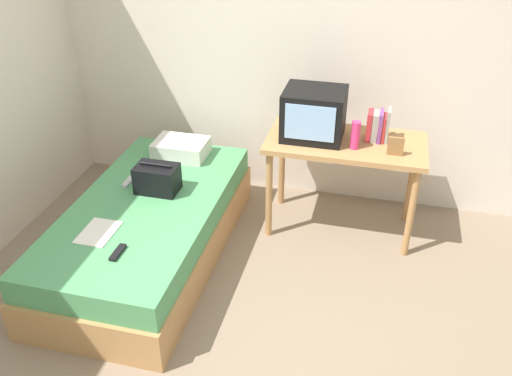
% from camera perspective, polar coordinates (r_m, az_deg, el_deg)
% --- Properties ---
extents(ground_plane, '(8.00, 8.00, 0.00)m').
position_cam_1_polar(ground_plane, '(3.41, -2.81, -16.68)').
color(ground_plane, '#84705B').
extents(wall_back, '(5.20, 0.10, 2.60)m').
position_cam_1_polar(wall_back, '(4.41, 4.39, 14.96)').
color(wall_back, beige).
rests_on(wall_back, ground).
extents(bed, '(1.00, 2.00, 0.47)m').
position_cam_1_polar(bed, '(4.02, -11.18, -4.34)').
color(bed, '#B27F4C').
rests_on(bed, ground).
extents(desk, '(1.16, 0.60, 0.77)m').
position_cam_1_polar(desk, '(4.09, 9.33, 3.69)').
color(desk, '#B27F4C').
rests_on(desk, ground).
extents(tv, '(0.44, 0.39, 0.36)m').
position_cam_1_polar(tv, '(4.00, 6.09, 7.75)').
color(tv, black).
rests_on(tv, desk).
extents(water_bottle, '(0.06, 0.06, 0.21)m').
position_cam_1_polar(water_bottle, '(3.89, 10.38, 5.47)').
color(water_bottle, '#E53372').
rests_on(water_bottle, desk).
extents(book_row, '(0.16, 0.15, 0.24)m').
position_cam_1_polar(book_row, '(4.05, 12.67, 6.35)').
color(book_row, '#B72D33').
rests_on(book_row, desk).
extents(picture_frame, '(0.11, 0.02, 0.13)m').
position_cam_1_polar(picture_frame, '(3.88, 14.44, 4.26)').
color(picture_frame, olive).
rests_on(picture_frame, desk).
extents(pillow, '(0.42, 0.30, 0.13)m').
position_cam_1_polar(pillow, '(4.43, -7.87, 4.15)').
color(pillow, silver).
rests_on(pillow, bed).
extents(handbag, '(0.30, 0.20, 0.23)m').
position_cam_1_polar(handbag, '(3.96, -10.33, 0.99)').
color(handbag, black).
rests_on(handbag, bed).
extents(magazine, '(0.21, 0.29, 0.01)m').
position_cam_1_polar(magazine, '(3.65, -16.21, -4.48)').
color(magazine, white).
rests_on(magazine, bed).
extents(remote_dark, '(0.04, 0.16, 0.02)m').
position_cam_1_polar(remote_dark, '(3.43, -14.29, -6.56)').
color(remote_dark, black).
rests_on(remote_dark, bed).
extents(remote_silver, '(0.04, 0.14, 0.02)m').
position_cam_1_polar(remote_silver, '(4.14, -13.24, 0.63)').
color(remote_silver, '#B7B7BC').
rests_on(remote_silver, bed).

